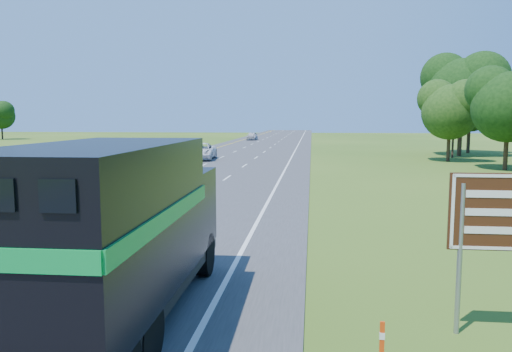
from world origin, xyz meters
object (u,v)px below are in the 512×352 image
at_px(white_suv, 200,151).
at_px(far_car, 252,136).
at_px(horse_truck, 115,229).
at_px(exit_sign, 507,219).

xyz_separation_m(white_suv, far_car, (-0.27, 45.40, -0.07)).
height_order(horse_truck, white_suv, horse_truck).
distance_m(white_suv, exit_sign, 41.60).
relative_size(white_suv, far_car, 1.34).
bearing_deg(white_suv, horse_truck, -84.12).
distance_m(white_suv, far_car, 45.40).
distance_m(horse_truck, white_suv, 40.02).
xyz_separation_m(horse_truck, exit_sign, (7.40, 0.43, 0.27)).
bearing_deg(far_car, exit_sign, -78.54).
bearing_deg(white_suv, exit_sign, -73.92).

